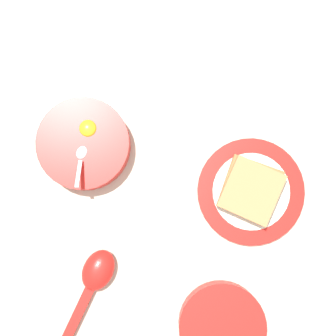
{
  "coord_description": "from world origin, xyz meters",
  "views": [
    {
      "loc": [
        -0.13,
        -0.03,
        0.9
      ],
      "look_at": [
        -0.19,
        -0.06,
        0.02
      ],
      "focal_mm": 50.0,
      "sensor_mm": 36.0,
      "label": 1
    }
  ],
  "objects": [
    {
      "name": "congee_bowl",
      "position": [
        0.03,
        0.15,
        0.02
      ],
      "size": [
        0.16,
        0.16,
        0.04
      ],
      "color": "red",
      "rests_on": "ground_plane"
    },
    {
      "name": "toast_plate",
      "position": [
        -0.22,
        0.1,
        0.01
      ],
      "size": [
        0.2,
        0.2,
        0.01
      ],
      "color": "red",
      "rests_on": "ground_plane"
    },
    {
      "name": "toast_sandwich",
      "position": [
        -0.22,
        0.09,
        0.03
      ],
      "size": [
        0.11,
        0.11,
        0.03
      ],
      "color": "#9E7042",
      "rests_on": "toast_plate"
    },
    {
      "name": "ground_plane",
      "position": [
        0.0,
        0.0,
        0.0
      ],
      "size": [
        3.0,
        3.0,
        0.0
      ],
      "primitive_type": "plane",
      "color": "beige"
    },
    {
      "name": "soup_spoon",
      "position": [
        0.05,
        -0.1,
        0.02
      ],
      "size": [
        0.18,
        0.06,
        0.04
      ],
      "color": "red",
      "rests_on": "ground_plane"
    },
    {
      "name": "egg_bowl",
      "position": [
        -0.17,
        -0.22,
        0.02
      ],
      "size": [
        0.17,
        0.17,
        0.08
      ],
      "color": "red",
      "rests_on": "ground_plane"
    }
  ]
}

